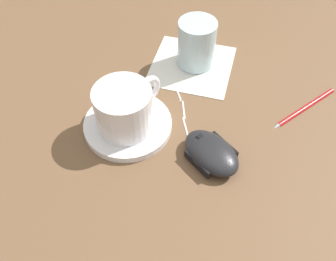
{
  "coord_description": "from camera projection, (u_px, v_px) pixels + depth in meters",
  "views": [
    {
      "loc": [
        -0.27,
        0.35,
        0.48
      ],
      "look_at": [
        -0.03,
        0.08,
        0.03
      ],
      "focal_mm": 40.0,
      "sensor_mm": 36.0,
      "label": 1
    }
  ],
  "objects": [
    {
      "name": "napkin_under_glass",
      "position": [
        192.0,
        65.0,
        0.71
      ],
      "size": [
        0.2,
        0.2,
        0.0
      ],
      "primitive_type": "cube",
      "rotation": [
        0.0,
        0.0,
        0.46
      ],
      "color": "silver",
      "rests_on": "ground"
    },
    {
      "name": "pen",
      "position": [
        305.0,
        107.0,
        0.64
      ],
      "size": [
        0.04,
        0.15,
        0.01
      ],
      "color": "#B21919",
      "rests_on": "ground"
    },
    {
      "name": "drinking_glass",
      "position": [
        197.0,
        43.0,
        0.68
      ],
      "size": [
        0.07,
        0.07,
        0.09
      ],
      "primitive_type": "cylinder",
      "color": "silver",
      "rests_on": "napkin_under_glass"
    },
    {
      "name": "mouse_cable",
      "position": [
        184.0,
        77.0,
        0.69
      ],
      "size": [
        0.16,
        0.23,
        0.0
      ],
      "color": "white",
      "rests_on": "ground"
    },
    {
      "name": "computer_mouse",
      "position": [
        211.0,
        153.0,
        0.57
      ],
      "size": [
        0.11,
        0.08,
        0.03
      ],
      "color": "black",
      "rests_on": "ground"
    },
    {
      "name": "ground_plane",
      "position": [
        188.0,
        106.0,
        0.65
      ],
      "size": [
        3.0,
        3.0,
        0.0
      ],
      "primitive_type": "plane",
      "color": "brown"
    },
    {
      "name": "saucer",
      "position": [
        128.0,
        125.0,
        0.61
      ],
      "size": [
        0.14,
        0.14,
        0.01
      ],
      "primitive_type": "cylinder",
      "color": "white",
      "rests_on": "ground"
    },
    {
      "name": "coffee_cup",
      "position": [
        125.0,
        108.0,
        0.58
      ],
      "size": [
        0.09,
        0.12,
        0.07
      ],
      "color": "white",
      "rests_on": "saucer"
    }
  ]
}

